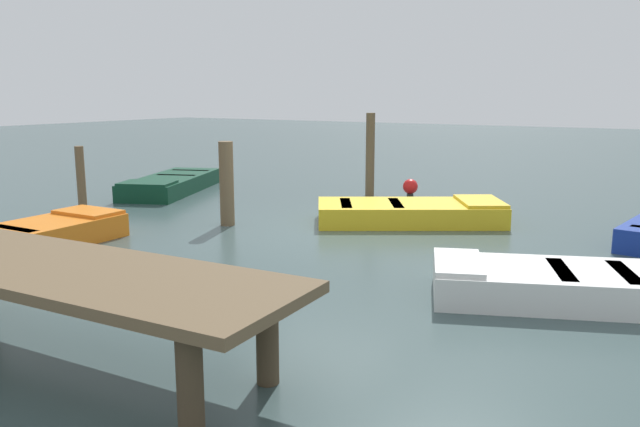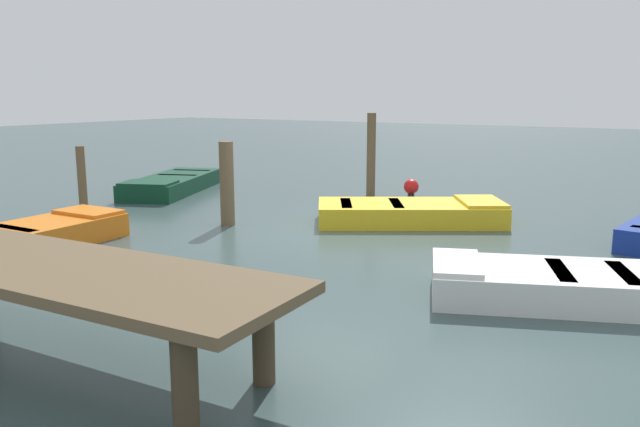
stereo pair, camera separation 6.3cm
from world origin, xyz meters
name	(u,v)px [view 1 (the left image)]	position (x,y,z in m)	size (l,w,h in m)	color
ground_plane	(320,232)	(0.00, 0.00, 0.00)	(80.00, 80.00, 0.00)	#384C4C
dock_segment	(59,277)	(-0.78, 6.10, 0.83)	(5.00, 1.66, 0.95)	brown
rowboat_dark_green	(172,184)	(5.75, -2.18, 0.22)	(2.65, 4.03, 0.46)	#0C3823
rowboat_yellow	(411,212)	(-1.10, -1.65, 0.22)	(3.83, 3.11, 0.46)	gold
rowboat_orange	(30,236)	(3.41, 3.52, 0.22)	(1.31, 3.15, 0.46)	orange
rowboat_white	(542,283)	(-4.31, 1.91, 0.22)	(2.98, 2.25, 0.46)	silver
mooring_piling_far_left	(370,155)	(1.09, -4.26, 1.02)	(0.22, 0.22, 2.04)	brown
mooring_piling_center	(227,184)	(1.86, 0.36, 0.81)	(0.27, 0.27, 1.61)	brown
mooring_piling_near_left	(81,181)	(5.09, 1.11, 0.72)	(0.18, 0.18, 1.44)	brown
marker_buoy	(410,187)	(0.03, -4.32, 0.29)	(0.36, 0.36, 0.48)	#262626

